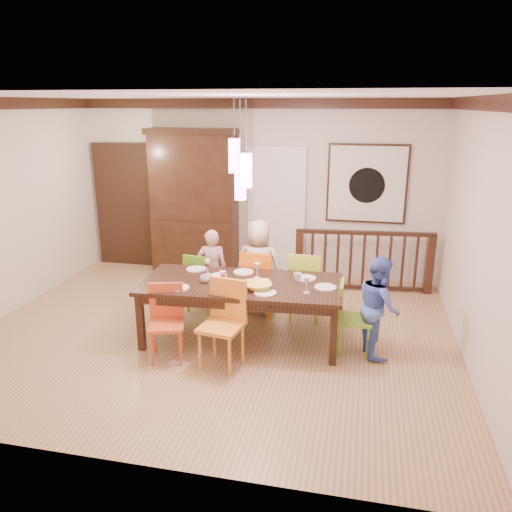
% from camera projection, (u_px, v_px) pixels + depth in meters
% --- Properties ---
extents(floor, '(6.00, 6.00, 0.00)m').
position_uv_depth(floor, '(215.00, 332.00, 6.42)').
color(floor, '#99714A').
rests_on(floor, ground).
extents(ceiling, '(6.00, 6.00, 0.00)m').
position_uv_depth(ceiling, '(209.00, 96.00, 5.57)').
color(ceiling, white).
rests_on(ceiling, wall_back).
extents(wall_back, '(6.00, 0.00, 6.00)m').
position_uv_depth(wall_back, '(256.00, 189.00, 8.33)').
color(wall_back, beige).
rests_on(wall_back, floor).
extents(wall_right, '(0.00, 5.00, 5.00)m').
position_uv_depth(wall_right, '(478.00, 236.00, 5.38)').
color(wall_right, beige).
rests_on(wall_right, floor).
extents(crown_molding, '(6.00, 5.00, 0.16)m').
position_uv_depth(crown_molding, '(209.00, 103.00, 5.59)').
color(crown_molding, black).
rests_on(crown_molding, wall_back).
extents(panel_door, '(1.04, 0.07, 2.24)m').
position_uv_depth(panel_door, '(124.00, 207.00, 8.89)').
color(panel_door, black).
rests_on(panel_door, wall_back).
extents(white_doorway, '(0.97, 0.05, 2.22)m').
position_uv_depth(white_doorway, '(276.00, 214.00, 8.34)').
color(white_doorway, silver).
rests_on(white_doorway, wall_back).
extents(painting, '(1.25, 0.06, 1.25)m').
position_uv_depth(painting, '(367.00, 184.00, 7.88)').
color(painting, black).
rests_on(painting, wall_back).
extents(pendant_cluster, '(0.27, 0.21, 1.14)m').
position_uv_depth(pendant_cluster, '(240.00, 169.00, 5.62)').
color(pendant_cluster, '#FF4CB2').
rests_on(pendant_cluster, ceiling).
extents(dining_table, '(2.46, 1.23, 0.75)m').
position_uv_depth(dining_table, '(242.00, 288.00, 6.04)').
color(dining_table, black).
rests_on(dining_table, floor).
extents(chair_far_left, '(0.44, 0.44, 0.84)m').
position_uv_depth(chair_far_left, '(202.00, 277.00, 7.00)').
color(chair_far_left, '#62A51F').
rests_on(chair_far_left, floor).
extents(chair_far_mid, '(0.45, 0.45, 0.95)m').
position_uv_depth(chair_far_mid, '(259.00, 278.00, 6.78)').
color(chair_far_mid, orange).
rests_on(chair_far_mid, floor).
extents(chair_far_right, '(0.45, 0.45, 0.95)m').
position_uv_depth(chair_far_right, '(307.00, 280.00, 6.70)').
color(chair_far_right, '#9CC928').
rests_on(chair_far_right, floor).
extents(chair_near_left, '(0.49, 0.49, 0.86)m').
position_uv_depth(chair_near_left, '(166.00, 319.00, 5.61)').
color(chair_near_left, '#CB4D23').
rests_on(chair_near_left, floor).
extents(chair_near_mid, '(0.50, 0.50, 0.97)m').
position_uv_depth(chair_near_mid, '(221.00, 320.00, 5.44)').
color(chair_near_mid, orange).
rests_on(chair_near_mid, floor).
extents(chair_end_right, '(0.39, 0.39, 0.85)m').
position_uv_depth(chair_end_right, '(356.00, 314.00, 5.77)').
color(chair_end_right, '#77AB26').
rests_on(chair_end_right, floor).
extents(china_hutch, '(1.54, 0.46, 2.44)m').
position_uv_depth(china_hutch, '(194.00, 202.00, 8.41)').
color(china_hutch, black).
rests_on(china_hutch, floor).
extents(balustrade, '(2.12, 0.27, 0.96)m').
position_uv_depth(balustrade, '(363.00, 260.00, 7.72)').
color(balustrade, black).
rests_on(balustrade, floor).
extents(person_far_left, '(0.48, 0.37, 1.17)m').
position_uv_depth(person_far_left, '(212.00, 270.00, 6.99)').
color(person_far_left, beige).
rests_on(person_far_left, floor).
extents(person_far_mid, '(0.66, 0.43, 1.33)m').
position_uv_depth(person_far_mid, '(259.00, 267.00, 6.85)').
color(person_far_mid, beige).
rests_on(person_far_mid, floor).
extents(person_end_right, '(0.58, 0.67, 1.18)m').
position_uv_depth(person_end_right, '(379.00, 306.00, 5.71)').
color(person_end_right, '#4566C3').
rests_on(person_end_right, floor).
extents(serving_bowl, '(0.40, 0.40, 0.08)m').
position_uv_depth(serving_bowl, '(258.00, 286.00, 5.79)').
color(serving_bowl, yellow).
rests_on(serving_bowl, dining_table).
extents(small_bowl, '(0.21, 0.21, 0.06)m').
position_uv_depth(small_bowl, '(219.00, 277.00, 6.10)').
color(small_bowl, white).
rests_on(small_bowl, dining_table).
extents(cup_left, '(0.12, 0.12, 0.09)m').
position_uv_depth(cup_left, '(205.00, 279.00, 6.00)').
color(cup_left, silver).
rests_on(cup_left, dining_table).
extents(cup_right, '(0.13, 0.13, 0.09)m').
position_uv_depth(cup_right, '(298.00, 277.00, 6.07)').
color(cup_right, silver).
rests_on(cup_right, dining_table).
extents(plate_far_left, '(0.26, 0.26, 0.01)m').
position_uv_depth(plate_far_left, '(196.00, 269.00, 6.48)').
color(plate_far_left, white).
rests_on(plate_far_left, dining_table).
extents(plate_far_mid, '(0.26, 0.26, 0.01)m').
position_uv_depth(plate_far_mid, '(244.00, 272.00, 6.36)').
color(plate_far_mid, white).
rests_on(plate_far_mid, dining_table).
extents(plate_far_right, '(0.26, 0.26, 0.01)m').
position_uv_depth(plate_far_right, '(306.00, 278.00, 6.14)').
color(plate_far_right, white).
rests_on(plate_far_right, dining_table).
extents(plate_near_left, '(0.26, 0.26, 0.01)m').
position_uv_depth(plate_near_left, '(178.00, 288.00, 5.82)').
color(plate_near_left, white).
rests_on(plate_near_left, dining_table).
extents(plate_near_mid, '(0.26, 0.26, 0.01)m').
position_uv_depth(plate_near_mid, '(265.00, 293.00, 5.66)').
color(plate_near_mid, white).
rests_on(plate_near_mid, dining_table).
extents(plate_end_right, '(0.26, 0.26, 0.01)m').
position_uv_depth(plate_end_right, '(325.00, 287.00, 5.84)').
color(plate_end_right, white).
rests_on(plate_end_right, dining_table).
extents(wine_glass_a, '(0.08, 0.08, 0.19)m').
position_uv_depth(wine_glass_a, '(207.00, 267.00, 6.28)').
color(wine_glass_a, '#590C19').
rests_on(wine_glass_a, dining_table).
extents(wine_glass_b, '(0.08, 0.08, 0.19)m').
position_uv_depth(wine_glass_b, '(257.00, 271.00, 6.14)').
color(wine_glass_b, silver).
rests_on(wine_glass_b, dining_table).
extents(wine_glass_c, '(0.08, 0.08, 0.19)m').
position_uv_depth(wine_glass_c, '(223.00, 279.00, 5.84)').
color(wine_glass_c, '#590C19').
rests_on(wine_glass_c, dining_table).
extents(wine_glass_d, '(0.08, 0.08, 0.19)m').
position_uv_depth(wine_glass_d, '(307.00, 285.00, 5.65)').
color(wine_glass_d, silver).
rests_on(wine_glass_d, dining_table).
extents(napkin, '(0.18, 0.14, 0.01)m').
position_uv_depth(napkin, '(225.00, 290.00, 5.76)').
color(napkin, '#D83359').
rests_on(napkin, dining_table).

